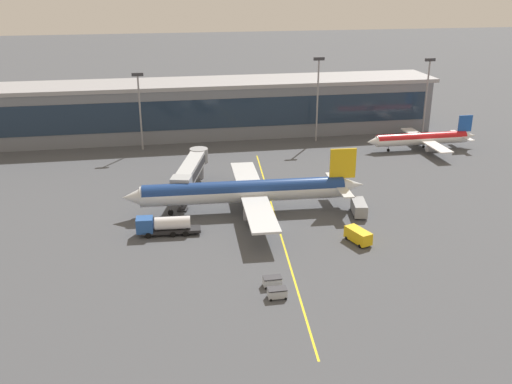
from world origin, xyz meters
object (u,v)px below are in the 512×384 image
object	(u,v)px
main_airliner	(246,191)
fuel_tanker	(164,225)
baggage_cart_0	(277,293)
commuter_jet_far	(422,139)
lavatory_truck	(359,207)
crew_van	(358,235)
baggage_cart_1	(272,281)

from	to	relation	value
main_airliner	fuel_tanker	world-z (taller)	main_airliner
baggage_cart_0	commuter_jet_far	xyz separation A→B (m)	(50.73, 62.94, 2.04)
main_airliner	lavatory_truck	world-z (taller)	main_airliner
crew_van	commuter_jet_far	bearing A→B (deg)	54.85
fuel_tanker	baggage_cart_0	distance (m)	27.64
crew_van	lavatory_truck	bearing A→B (deg)	69.32
commuter_jet_far	main_airliner	bearing A→B (deg)	-147.53
baggage_cart_0	lavatory_truck	bearing A→B (deg)	50.92
crew_van	lavatory_truck	distance (m)	11.85
fuel_tanker	baggage_cart_0	bearing A→B (deg)	-57.94
fuel_tanker	baggage_cart_1	xyz separation A→B (m)	(14.64, -20.21, -0.96)
lavatory_truck	baggage_cart_0	xyz separation A→B (m)	(-20.98, -25.83, -0.64)
commuter_jet_far	baggage_cart_0	bearing A→B (deg)	-128.87
crew_van	commuter_jet_far	distance (m)	58.96
crew_van	baggage_cart_0	distance (m)	22.36
baggage_cart_0	commuter_jet_far	world-z (taller)	commuter_jet_far
baggage_cart_1	commuter_jet_far	world-z (taller)	commuter_jet_far
main_airliner	fuel_tanker	distance (m)	17.35
fuel_tanker	lavatory_truck	distance (m)	35.72
baggage_cart_1	commuter_jet_far	distance (m)	78.41
commuter_jet_far	fuel_tanker	bearing A→B (deg)	-148.85
crew_van	lavatory_truck	world-z (taller)	lavatory_truck
baggage_cart_0	commuter_jet_far	bearing A→B (deg)	51.13
baggage_cart_0	main_airliner	bearing A→B (deg)	88.69
fuel_tanker	baggage_cart_1	size ratio (longest dim) A/B	4.10
main_airliner	lavatory_truck	distance (m)	21.10
baggage_cart_0	commuter_jet_far	size ratio (longest dim) A/B	0.09
fuel_tanker	baggage_cart_1	bearing A→B (deg)	-54.08
crew_van	baggage_cart_1	xyz separation A→B (m)	(-16.81, -11.54, -0.53)
fuel_tanker	commuter_jet_far	world-z (taller)	commuter_jet_far
lavatory_truck	baggage_cart_1	size ratio (longest dim) A/B	2.30
main_airliner	baggage_cart_1	size ratio (longest dim) A/B	16.99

